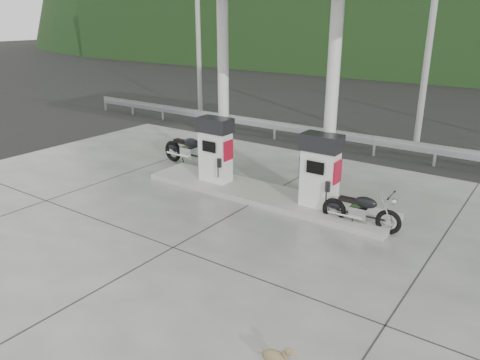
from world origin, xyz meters
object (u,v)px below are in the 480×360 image
Objects in this scene: duck at (275,358)px; motorcycle_right at (361,211)px; gas_pump_left at (215,150)px; gas_pump_right at (320,171)px; motorcycle_left at (190,151)px.

motorcycle_right is at bearing 90.62° from duck.
gas_pump_left is 4.46m from motorcycle_right.
motorcycle_right is at bearing -13.89° from gas_pump_right.
duck is (1.97, -5.30, -0.88)m from gas_pump_right.
gas_pump_left is at bearing 173.54° from motorcycle_right.
motorcycle_left reaches higher than motorcycle_right.
gas_pump_right is at bearing 102.26° from duck.
gas_pump_right is at bearing -7.42° from motorcycle_left.
motorcycle_left is at bearing 165.82° from motorcycle_right.
motorcycle_left is 1.21× the size of motorcycle_right.
gas_pump_left and gas_pump_right have the same top height.
gas_pump_left is at bearing 180.00° from gas_pump_right.
gas_pump_left is at bearing 126.15° from duck.
gas_pump_right is at bearing 163.50° from motorcycle_right.
gas_pump_right reaches higher than motorcycle_right.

